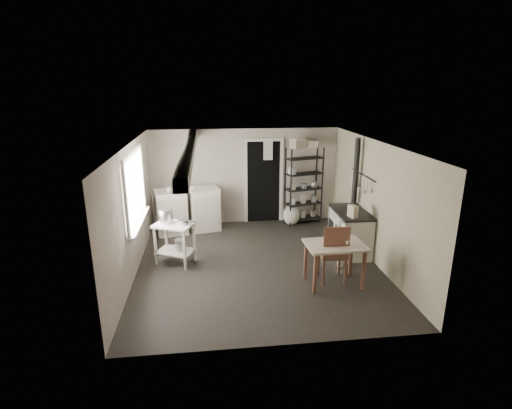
{
  "coord_description": "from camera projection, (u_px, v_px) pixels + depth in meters",
  "views": [
    {
      "loc": [
        -0.88,
        -6.93,
        3.31
      ],
      "look_at": [
        0.0,
        0.3,
        1.1
      ],
      "focal_mm": 28.0,
      "sensor_mm": 36.0,
      "label": 1
    }
  ],
  "objects": [
    {
      "name": "floor",
      "position": [
        258.0,
        264.0,
        7.64
      ],
      "size": [
        5.0,
        5.0,
        0.0
      ],
      "primitive_type": "plane",
      "color": "black",
      "rests_on": "ground"
    },
    {
      "name": "wall_back",
      "position": [
        245.0,
        176.0,
        9.68
      ],
      "size": [
        4.5,
        0.02,
        2.3
      ],
      "primitive_type": "cube",
      "color": "#BDB1A1",
      "rests_on": "ground"
    },
    {
      "name": "storage_box_b",
      "position": [
        312.0,
        142.0,
        9.4
      ],
      "size": [
        0.3,
        0.28,
        0.17
      ],
      "primitive_type": "cube",
      "rotation": [
        0.0,
        0.0,
        -0.18
      ],
      "color": "beige",
      "rests_on": "shelf_rack"
    },
    {
      "name": "stove",
      "position": [
        350.0,
        232.0,
        8.07
      ],
      "size": [
        0.64,
        1.13,
        0.87
      ],
      "primitive_type": null,
      "rotation": [
        0.0,
        0.0,
        -0.03
      ],
      "color": "beige",
      "rests_on": "ground"
    },
    {
      "name": "work_table",
      "position": [
        334.0,
        263.0,
        6.78
      ],
      "size": [
        1.0,
        0.72,
        0.74
      ],
      "primitive_type": null,
      "rotation": [
        0.0,
        0.0,
        0.04
      ],
      "color": "beige",
      "rests_on": "ground"
    },
    {
      "name": "table_cup",
      "position": [
        347.0,
        241.0,
        6.6
      ],
      "size": [
        0.12,
        0.12,
        0.1
      ],
      "primitive_type": "imported",
      "rotation": [
        0.0,
        0.0,
        0.22
      ],
      "color": "white",
      "rests_on": "work_table"
    },
    {
      "name": "doorway",
      "position": [
        264.0,
        182.0,
        9.75
      ],
      "size": [
        0.96,
        0.1,
        2.08
      ],
      "primitive_type": null,
      "color": "silver",
      "rests_on": "ground"
    },
    {
      "name": "chair",
      "position": [
        332.0,
        255.0,
        6.87
      ],
      "size": [
        0.46,
        0.48,
        1.07
      ],
      "primitive_type": null,
      "rotation": [
        0.0,
        0.0,
        -0.05
      ],
      "color": "brown",
      "rests_on": "ground"
    },
    {
      "name": "ceiling_beam",
      "position": [
        189.0,
        151.0,
        6.86
      ],
      "size": [
        0.18,
        5.0,
        0.18
      ],
      "primitive_type": null,
      "color": "silver",
      "rests_on": "ceiling"
    },
    {
      "name": "storage_box_a",
      "position": [
        298.0,
        142.0,
        9.29
      ],
      "size": [
        0.4,
        0.38,
        0.22
      ],
      "primitive_type": "cube",
      "rotation": [
        0.0,
        0.0,
        0.37
      ],
      "color": "beige",
      "rests_on": "shelf_rack"
    },
    {
      "name": "wall_right",
      "position": [
        375.0,
        202.0,
        7.57
      ],
      "size": [
        0.02,
        5.0,
        2.3
      ],
      "primitive_type": "cube",
      "color": "#BDB1A1",
      "rests_on": "ground"
    },
    {
      "name": "window",
      "position": [
        134.0,
        189.0,
        7.14
      ],
      "size": [
        0.12,
        1.76,
        1.28
      ],
      "primitive_type": null,
      "color": "silver",
      "rests_on": "wall_left"
    },
    {
      "name": "ceiling",
      "position": [
        258.0,
        144.0,
        6.97
      ],
      "size": [
        5.0,
        5.0,
        0.0
      ],
      "primitive_type": "plane",
      "rotation": [
        3.14,
        0.0,
        0.0
      ],
      "color": "silver",
      "rests_on": "wall_back"
    },
    {
      "name": "flour_sack",
      "position": [
        291.0,
        215.0,
        9.69
      ],
      "size": [
        0.5,
        0.46,
        0.49
      ],
      "primitive_type": "ellipsoid",
      "rotation": [
        0.0,
        0.0,
        -0.35
      ],
      "color": "beige",
      "rests_on": "ground"
    },
    {
      "name": "utensil_rail",
      "position": [
        362.0,
        175.0,
        8.02
      ],
      "size": [
        0.06,
        1.2,
        0.44
      ],
      "primitive_type": null,
      "color": "#B9B9BB",
      "rests_on": "wall_right"
    },
    {
      "name": "side_ledge",
      "position": [
        352.0,
        238.0,
        7.75
      ],
      "size": [
        0.58,
        0.36,
        0.83
      ],
      "primitive_type": null,
      "rotation": [
        0.0,
        0.0,
        -0.14
      ],
      "color": "silver",
      "rests_on": "ground"
    },
    {
      "name": "prep_table",
      "position": [
        175.0,
        244.0,
        7.55
      ],
      "size": [
        0.85,
        0.75,
        0.8
      ],
      "primitive_type": null,
      "rotation": [
        0.0,
        0.0,
        -0.42
      ],
      "color": "silver",
      "rests_on": "ground"
    },
    {
      "name": "saucepan",
      "position": [
        184.0,
        222.0,
        7.39
      ],
      "size": [
        0.24,
        0.24,
        0.11
      ],
      "primitive_type": "cylinder",
      "rotation": [
        0.0,
        0.0,
        -0.33
      ],
      "color": "#B9B9BB",
      "rests_on": "prep_table"
    },
    {
      "name": "wall_left",
      "position": [
        132.0,
        211.0,
        7.05
      ],
      "size": [
        0.02,
        5.0,
        2.3
      ],
      "primitive_type": "cube",
      "color": "#BDB1A1",
      "rests_on": "ground"
    },
    {
      "name": "oats_box",
      "position": [
        353.0,
        211.0,
        7.54
      ],
      "size": [
        0.17,
        0.21,
        0.28
      ],
      "primitive_type": "cube",
      "rotation": [
        0.0,
        0.0,
        0.33
      ],
      "color": "beige",
      "rests_on": "side_ledge"
    },
    {
      "name": "stovepipe",
      "position": [
        356.0,
        171.0,
        8.15
      ],
      "size": [
        0.15,
        0.15,
        1.52
      ],
      "primitive_type": null,
      "rotation": [
        0.0,
        0.0,
        -0.31
      ],
      "color": "black",
      "rests_on": "stove"
    },
    {
      "name": "mixing_bowl",
      "position": [
        190.0,
        192.0,
        9.05
      ],
      "size": [
        0.31,
        0.31,
        0.07
      ],
      "primitive_type": "imported",
      "rotation": [
        0.0,
        0.0,
        -0.14
      ],
      "color": "white",
      "rests_on": "base_cabinets"
    },
    {
      "name": "stockpot",
      "position": [
        166.0,
        216.0,
        7.44
      ],
      "size": [
        0.29,
        0.29,
        0.26
      ],
      "primitive_type": "cylinder",
      "rotation": [
        0.0,
        0.0,
        0.23
      ],
      "color": "#B9B9BB",
      "rests_on": "prep_table"
    },
    {
      "name": "bucket",
      "position": [
        180.0,
        245.0,
        7.54
      ],
      "size": [
        0.21,
        0.21,
        0.22
      ],
      "primitive_type": "cylinder",
      "rotation": [
        0.0,
        0.0,
        0.05
      ],
      "color": "#B9B9BB",
      "rests_on": "prep_table"
    },
    {
      "name": "wallpaper_panel",
      "position": [
        375.0,
        202.0,
        7.57
      ],
      "size": [
        0.01,
        5.0,
        2.3
      ],
      "primitive_type": null,
      "color": "beige",
      "rests_on": "wall_right"
    },
    {
      "name": "counter_cup",
      "position": [
        169.0,
        193.0,
        8.91
      ],
      "size": [
        0.16,
        0.16,
        0.1
      ],
      "primitive_type": "imported",
      "rotation": [
        0.0,
        0.0,
        -0.38
      ],
      "color": "white",
      "rests_on": "base_cabinets"
    },
    {
      "name": "wall_front",
      "position": [
        283.0,
        266.0,
        4.93
      ],
      "size": [
        4.5,
        0.02,
        2.3
      ],
      "primitive_type": "cube",
      "color": "#BDB1A1",
      "rests_on": "ground"
    },
    {
      "name": "shelf_jar",
      "position": [
        290.0,
        169.0,
        9.48
      ],
      "size": [
        0.1,
        0.1,
        0.19
      ],
      "primitive_type": "imported",
      "rotation": [
        0.0,
        0.0,
        -0.21
      ],
      "color": "white",
      "rests_on": "shelf_rack"
    },
    {
      "name": "base_cabinets",
      "position": [
        188.0,
        212.0,
        9.25
      ],
      "size": [
        1.62,
        0.96,
        1.0
      ],
      "primitive_type": null,
      "rotation": [
        0.0,
        0.0,
        0.22
      ],
      "color": "beige",
      "rests_on": "ground"
    },
    {
      "name": "floor_crock",
      "position": [
        341.0,
        263.0,
        7.52
      ],
      "size": [
        0.13,
        0.13,
        0.15
      ],
      "primitive_type": "cylinder",
      "rotation": [
        0.0,
        0.0,
        -0.09
      ],
      "color": "white",
      "rests_on": "ground"
    },
    {
      "name": "shelf_rack",
      "position": [
        304.0,
        185.0,
        9.65
      ],
      "size": [
        0.94,
        0.55,
        1.87
      ],
      "primitive_type": null,
      "rotation": [
        0.0,
        0.0,
        0.25
      ],
      "color": "black",
      "rests_on": "ground"
    }
  ]
}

